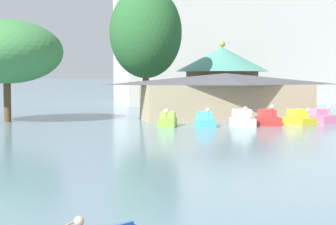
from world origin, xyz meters
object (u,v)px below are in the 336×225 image
at_px(pedal_boat_red, 268,119).
at_px(shoreline_tree_tall_left, 6,52).
at_px(green_roof_pavilion, 222,75).
at_px(background_building_block, 240,43).
at_px(shoreline_tree_mid, 146,32).
at_px(boathouse, 226,95).
at_px(pedal_boat_cyan, 205,121).
at_px(pedal_boat_white, 242,120).
at_px(pedal_boat_yellow, 299,118).
at_px(pedal_boat_pink, 320,117).
at_px(pedal_boat_lime, 168,120).

height_order(pedal_boat_red, shoreline_tree_tall_left, shoreline_tree_tall_left).
bearing_deg(green_roof_pavilion, background_building_block, 65.54).
bearing_deg(shoreline_tree_mid, boathouse, -48.14).
xyz_separation_m(boathouse, shoreline_tree_mid, (-6.43, 7.18, 6.32)).
xyz_separation_m(pedal_boat_cyan, green_roof_pavilion, (7.51, 19.59, 3.71)).
bearing_deg(shoreline_tree_mid, green_roof_pavilion, 28.46).
bearing_deg(pedal_boat_red, shoreline_tree_mid, -143.89).
bearing_deg(pedal_boat_white, pedal_boat_yellow, 107.32).
bearing_deg(shoreline_tree_tall_left, background_building_block, 43.93).
distance_m(pedal_boat_cyan, background_building_block, 43.70).
xyz_separation_m(pedal_boat_pink, boathouse, (-6.93, 5.25, 1.78)).
bearing_deg(pedal_boat_yellow, green_roof_pavilion, 167.60).
xyz_separation_m(pedal_boat_lime, shoreline_tree_tall_left, (-13.11, 7.08, 5.72)).
xyz_separation_m(pedal_boat_pink, green_roof_pavilion, (-3.39, 17.83, 3.71)).
xyz_separation_m(pedal_boat_red, shoreline_tree_tall_left, (-21.46, 7.83, 5.68)).
xyz_separation_m(shoreline_tree_tall_left, shoreline_tree_mid, (13.47, 5.99, 2.38)).
relative_size(boathouse, shoreline_tree_mid, 1.26).
bearing_deg(pedal_boat_white, green_roof_pavilion, 175.15).
xyz_separation_m(shoreline_tree_tall_left, background_building_block, (32.50, 31.31, 2.95)).
xyz_separation_m(pedal_boat_white, green_roof_pavilion, (4.43, 19.83, 3.65)).
bearing_deg(boathouse, pedal_boat_pink, -37.14).
xyz_separation_m(pedal_boat_lime, pedal_boat_red, (8.35, -0.75, 0.05)).
xyz_separation_m(pedal_boat_lime, pedal_boat_white, (5.90, -1.35, 0.07)).
bearing_deg(pedal_boat_lime, pedal_boat_white, 94.32).
bearing_deg(shoreline_tree_tall_left, pedal_boat_pink, -13.49).
height_order(green_roof_pavilion, shoreline_tree_mid, shoreline_tree_mid).
relative_size(boathouse, shoreline_tree_tall_left, 1.70).
distance_m(pedal_boat_cyan, pedal_boat_pink, 11.04).
bearing_deg(boathouse, pedal_boat_white, -97.03).
xyz_separation_m(pedal_boat_lime, pedal_boat_pink, (13.72, 0.65, 0.01)).
bearing_deg(green_roof_pavilion, pedal_boat_yellow, -87.29).
height_order(green_roof_pavilion, shoreline_tree_tall_left, shoreline_tree_tall_left).
relative_size(pedal_boat_red, green_roof_pavilion, 0.27).
xyz_separation_m(pedal_boat_white, background_building_block, (13.49, 39.74, 8.60)).
relative_size(pedal_boat_cyan, pedal_boat_pink, 0.85).
bearing_deg(pedal_boat_lime, background_building_block, 170.43).
relative_size(pedal_boat_cyan, boathouse, 0.15).
bearing_deg(pedal_boat_yellow, pedal_boat_red, -99.26).
height_order(pedal_boat_red, boathouse, boathouse).
distance_m(green_roof_pavilion, shoreline_tree_mid, 12.16).
xyz_separation_m(boathouse, background_building_block, (12.60, 32.50, 6.89)).
xyz_separation_m(pedal_boat_lime, pedal_boat_cyan, (2.81, -1.11, 0.01)).
xyz_separation_m(pedal_boat_red, pedal_boat_pink, (5.37, 1.40, -0.04)).
distance_m(pedal_boat_cyan, pedal_boat_white, 3.09).
xyz_separation_m(pedal_boat_red, boathouse, (-1.56, 6.64, 1.74)).
relative_size(pedal_boat_pink, green_roof_pavilion, 0.27).
bearing_deg(pedal_boat_lime, green_roof_pavilion, 168.02).
bearing_deg(green_roof_pavilion, boathouse, -105.71).
bearing_deg(pedal_boat_cyan, background_building_block, 160.53).
xyz_separation_m(pedal_boat_lime, green_roof_pavilion, (10.33, 18.48, 3.72)).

